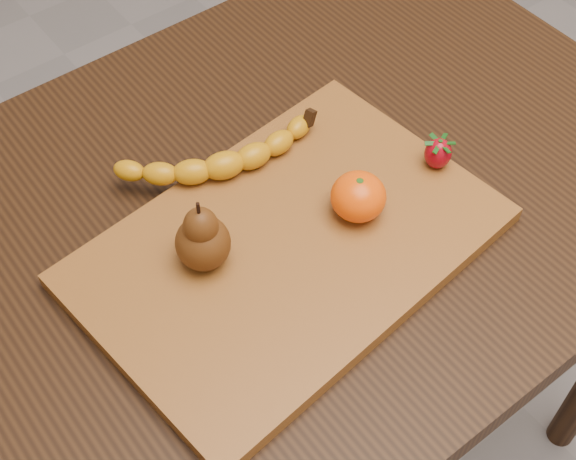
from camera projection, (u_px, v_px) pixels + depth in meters
ground at (283, 452)px, 1.54m from camera, size 3.50×3.50×0.00m
table at (281, 246)px, 1.02m from camera, size 1.00×0.70×0.76m
cutting_board at (288, 247)px, 0.89m from camera, size 0.48×0.35×0.02m
banana at (224, 165)px, 0.93m from camera, size 0.22×0.12×0.03m
pear at (202, 233)px, 0.83m from camera, size 0.06×0.06×0.09m
mandarin at (358, 197)px, 0.88m from camera, size 0.08×0.08×0.05m
strawberry at (438, 152)px, 0.93m from camera, size 0.04×0.04×0.04m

